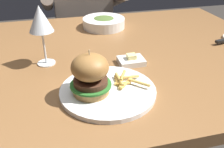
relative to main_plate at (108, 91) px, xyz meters
The scene contains 8 objects.
dining_table 0.28m from the main_plate, 87.43° to the left, with size 1.49×0.99×0.74m.
main_plate is the anchor object (origin of this frame).
burger_sandwich 0.08m from the main_plate, behind, with size 0.12×0.12×0.13m.
fries_pile 0.06m from the main_plate, 18.36° to the left, with size 0.10×0.10×0.02m.
wine_glass 0.33m from the main_plate, 125.73° to the left, with size 0.08×0.08×0.21m.
butter_dish 0.20m from the main_plate, 52.44° to the left, with size 0.09×0.07×0.04m.
soup_bowl 0.57m from the main_plate, 78.60° to the left, with size 0.20×0.20×0.05m.
diner_person 1.06m from the main_plate, 85.71° to the left, with size 0.51×0.36×1.18m.
Camera 1 is at (-0.15, -0.85, 1.15)m, focal length 40.00 mm.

